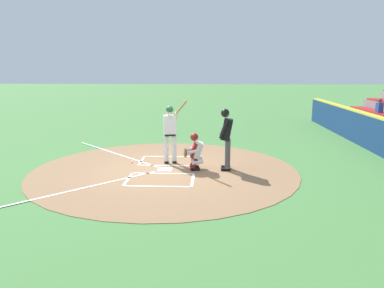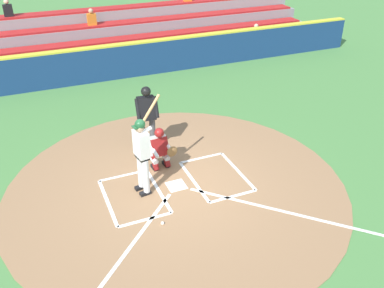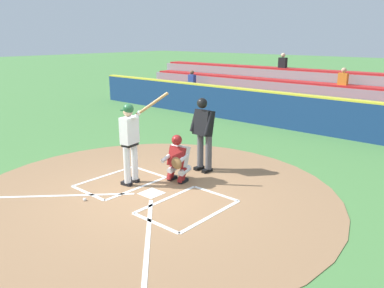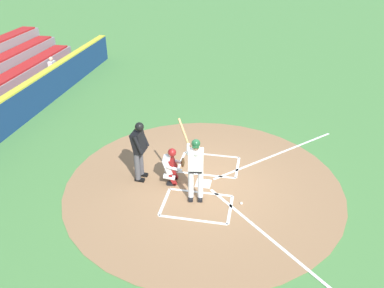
{
  "view_description": "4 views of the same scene",
  "coord_description": "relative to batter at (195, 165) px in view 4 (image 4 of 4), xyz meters",
  "views": [
    {
      "loc": [
        -10.81,
        -1.35,
        3.05
      ],
      "look_at": [
        -0.15,
        -0.84,
        0.84
      ],
      "focal_mm": 34.61,
      "sensor_mm": 36.0,
      "label": 1
    },
    {
      "loc": [
        2.81,
        7.6,
        5.84
      ],
      "look_at": [
        -0.47,
        -0.15,
        0.97
      ],
      "focal_mm": 39.1,
      "sensor_mm": 36.0,
      "label": 2
    },
    {
      "loc": [
        -5.72,
        5.25,
        3.29
      ],
      "look_at": [
        -0.46,
        -0.81,
        1.03
      ],
      "focal_mm": 36.03,
      "sensor_mm": 36.0,
      "label": 3
    },
    {
      "loc": [
        9.29,
        1.47,
        6.63
      ],
      "look_at": [
        -0.45,
        -0.43,
        1.04
      ],
      "focal_mm": 36.65,
      "sensor_mm": 36.0,
      "label": 4
    }
  ],
  "objects": [
    {
      "name": "baseball",
      "position": [
        0.01,
        1.27,
        -1.06
      ],
      "size": [
        0.07,
        0.07,
        0.07
      ],
      "primitive_type": "sphere",
      "color": "white",
      "rests_on": "ground"
    },
    {
      "name": "ground_plane",
      "position": [
        -0.75,
        0.1,
        -1.1
      ],
      "size": [
        120.0,
        120.0,
        0.0
      ],
      "primitive_type": "plane",
      "color": "#4C8442"
    },
    {
      "name": "plate_umpire",
      "position": [
        -0.67,
        -1.76,
        -0.02
      ],
      "size": [
        0.6,
        0.43,
        1.86
      ],
      "color": "#4C4C51",
      "rests_on": "ground"
    },
    {
      "name": "home_plate_and_chalk",
      "position": [
        -0.75,
        0.98,
        -1.08
      ],
      "size": [
        7.93,
        4.91,
        0.01
      ],
      "color": "white",
      "rests_on": "dirt_circle"
    },
    {
      "name": "dirt_circle",
      "position": [
        -0.75,
        0.1,
        -1.09
      ],
      "size": [
        8.0,
        8.0,
        0.01
      ],
      "primitive_type": "cylinder",
      "color": "#99704C",
      "rests_on": "ground"
    },
    {
      "name": "batter",
      "position": [
        0.0,
        0.0,
        0.0
      ],
      "size": [
        0.87,
        0.83,
        2.13
      ],
      "color": "white",
      "rests_on": "ground"
    },
    {
      "name": "catcher",
      "position": [
        -0.68,
        -0.81,
        -0.51
      ],
      "size": [
        0.63,
        0.62,
        1.13
      ],
      "color": "black",
      "rests_on": "ground"
    }
  ]
}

